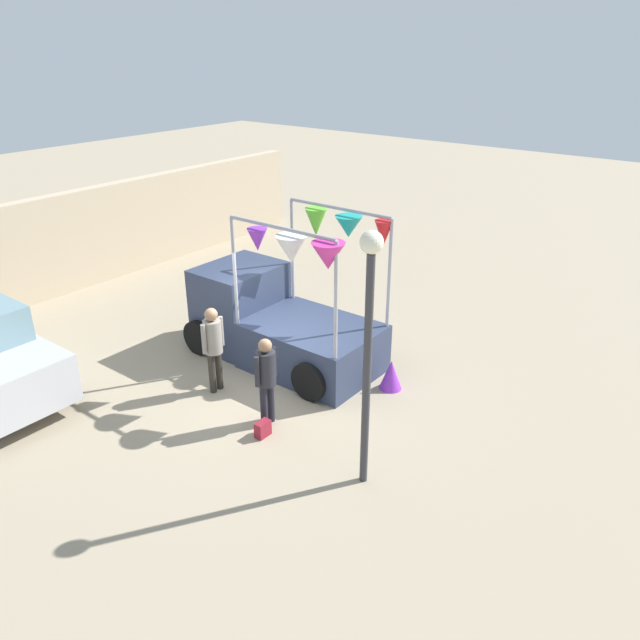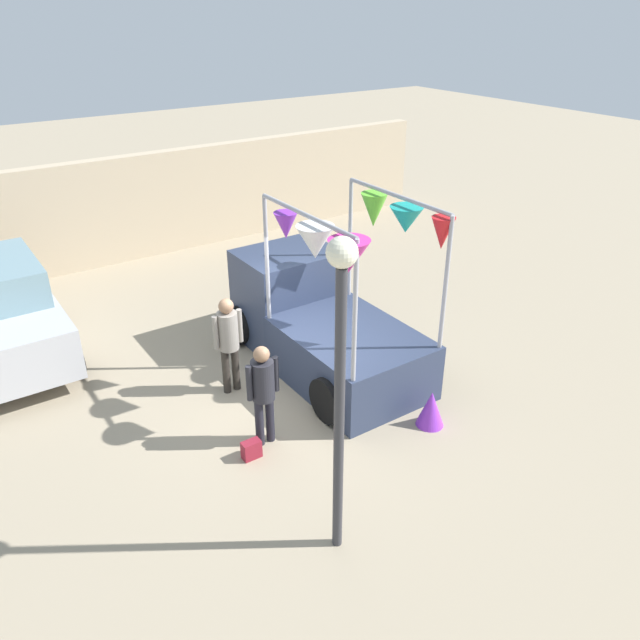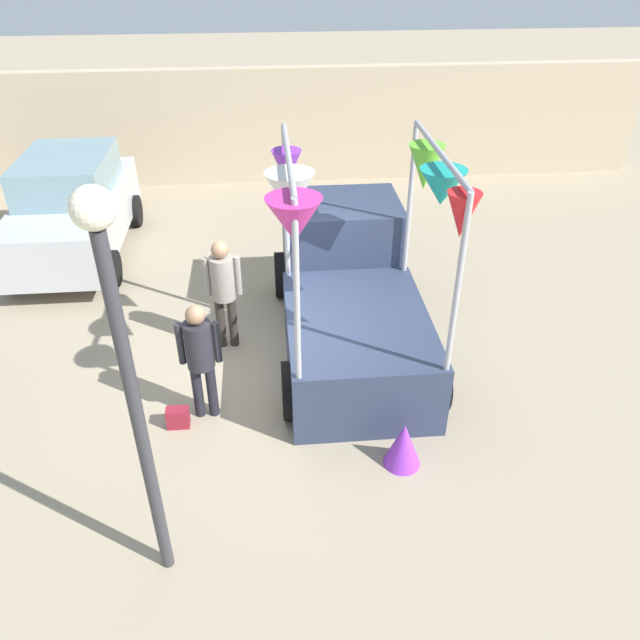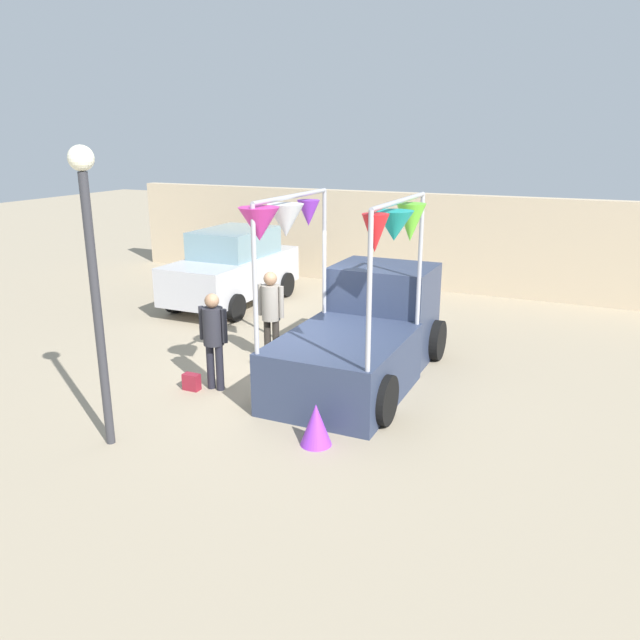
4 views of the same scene
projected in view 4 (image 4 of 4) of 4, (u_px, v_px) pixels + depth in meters
ground_plane at (289, 381)px, 10.84m from camera, size 60.00×60.00×0.00m
vendor_truck at (364, 327)px, 10.84m from camera, size 2.52×4.14×3.23m
parked_car at (233, 267)px, 15.51m from camera, size 1.88×4.00×1.88m
person_customer at (213, 332)px, 10.21m from camera, size 0.53×0.34×1.65m
person_vendor at (271, 308)px, 11.46m from camera, size 0.53×0.34×1.73m
handbag at (192, 382)px, 10.42m from camera, size 0.28×0.16×0.28m
street_lamp at (92, 258)px, 7.92m from camera, size 0.32×0.32×4.00m
brick_boundary_wall at (416, 241)px, 17.16m from camera, size 18.00×0.36×2.60m
folded_kite_bundle_violet at (316, 425)px, 8.53m from camera, size 0.62×0.62×0.60m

